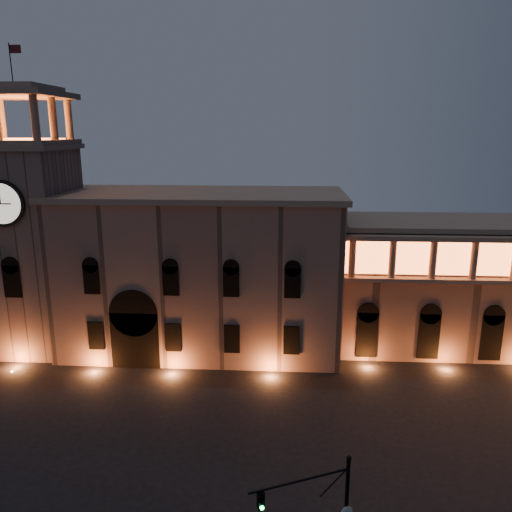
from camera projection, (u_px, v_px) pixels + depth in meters
name	position (u px, v px, depth m)	size (l,w,h in m)	color
ground	(181.00, 473.00, 35.85)	(160.00, 160.00, 0.00)	black
government_building	(200.00, 272.00, 55.07)	(30.80, 12.80, 17.60)	#7A5D50
clock_tower	(30.00, 239.00, 54.30)	(9.80, 9.80, 32.40)	#7A5D50
colonnade_wing	(508.00, 284.00, 55.38)	(40.60, 11.50, 14.50)	brown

